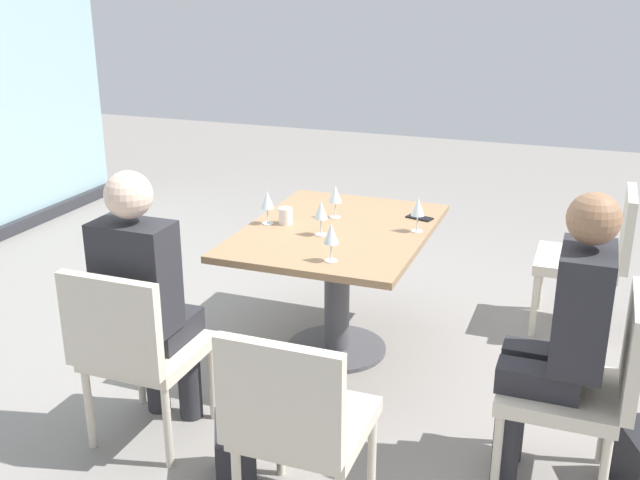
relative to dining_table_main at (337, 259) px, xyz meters
The scene contains 16 objects.
ground_plane 0.55m from the dining_table_main, ahead, with size 12.00×12.00×0.00m, color gray.
dining_table_main is the anchor object (origin of this frame).
chair_front_left 1.53m from the dining_table_main, 120.44° to the right, with size 0.46×0.50×0.87m.
chair_far_left 1.27m from the dining_table_main, 155.67° to the left, with size 0.50×0.46×0.87m.
chair_front_right 1.53m from the dining_table_main, 59.56° to the right, with size 0.46×0.50×0.87m.
chair_side_end 1.48m from the dining_table_main, 166.38° to the right, with size 0.50×0.46×0.87m.
person_front_left 1.44m from the dining_table_main, 122.65° to the right, with size 0.34×0.39×1.26m.
person_far_left 1.18m from the dining_table_main, 153.46° to the left, with size 0.39×0.34×1.26m.
wine_glass_0 0.36m from the dining_table_main, 23.28° to the left, with size 0.07×0.07×0.18m.
wine_glass_1 0.58m from the dining_table_main, 164.29° to the right, with size 0.07×0.07×0.18m.
wine_glass_2 0.52m from the dining_table_main, 77.20° to the right, with size 0.07×0.07×0.18m.
wine_glass_3 0.49m from the dining_table_main, 99.68° to the left, with size 0.07×0.07×0.18m.
wine_glass_4 0.34m from the dining_table_main, 162.58° to the left, with size 0.07×0.07×0.18m.
coffee_cup 0.37m from the dining_table_main, 95.92° to the left, with size 0.08×0.08×0.09m, color white.
cell_phone_on_table 0.52m from the dining_table_main, 49.26° to the right, with size 0.07×0.14×0.01m, color black.
handbag_1 1.33m from the dining_table_main, behind, with size 0.30×0.16×0.28m, color #232328.
Camera 1 is at (-3.57, -1.24, 2.00)m, focal length 41.88 mm.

